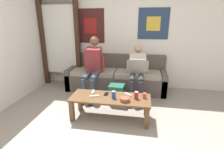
{
  "coord_description": "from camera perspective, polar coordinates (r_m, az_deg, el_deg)",
  "views": [
    {
      "loc": [
        0.45,
        -1.91,
        1.63
      ],
      "look_at": [
        -0.08,
        1.16,
        0.64
      ],
      "focal_mm": 28.0,
      "sensor_mm": 36.0,
      "label": 1
    }
  ],
  "objects": [
    {
      "name": "couch",
      "position": [
        4.17,
        1.32,
        -1.14
      ],
      "size": [
        2.29,
        0.7,
        0.82
      ],
      "color": "#564C47",
      "rests_on": "ground_plane"
    },
    {
      "name": "ground_plane",
      "position": [
        2.55,
        -2.85,
        -22.06
      ],
      "size": [
        18.0,
        18.0,
        0.0
      ],
      "primitive_type": "plane",
      "color": "gray"
    },
    {
      "name": "game_controller_near_right",
      "position": [
        3.0,
        5.2,
        -6.5
      ],
      "size": [
        0.13,
        0.12,
        0.03
      ],
      "color": "white",
      "rests_on": "coffee_table"
    },
    {
      "name": "game_controller_near_left",
      "position": [
        2.95,
        -5.78,
        -7.04
      ],
      "size": [
        0.15,
        0.08,
        0.03
      ],
      "color": "white",
      "rests_on": "coffee_table"
    },
    {
      "name": "cell_phone",
      "position": [
        3.03,
        -1.86,
        -6.36
      ],
      "size": [
        0.07,
        0.14,
        0.01
      ],
      "color": "black",
      "rests_on": "coffee_table"
    },
    {
      "name": "ceramic_bowl",
      "position": [
        2.79,
        4.19,
        -7.99
      ],
      "size": [
        0.16,
        0.16,
        0.06
      ],
      "color": "brown",
      "rests_on": "coffee_table"
    },
    {
      "name": "wall_back",
      "position": [
        4.29,
        3.93,
        12.95
      ],
      "size": [
        10.0,
        0.07,
        2.55
      ],
      "color": "white",
      "rests_on": "ground_plane"
    },
    {
      "name": "door_frame",
      "position": [
        4.52,
        -16.65,
        11.51
      ],
      "size": [
        1.0,
        0.1,
        2.15
      ],
      "color": "#382319",
      "rests_on": "ground_plane"
    },
    {
      "name": "person_seated_teen",
      "position": [
        3.71,
        8.21,
        1.33
      ],
      "size": [
        0.47,
        0.96,
        1.09
      ],
      "color": "#2D2D33",
      "rests_on": "ground_plane"
    },
    {
      "name": "drink_can_blue",
      "position": [
        2.86,
        0.55,
        -6.64
      ],
      "size": [
        0.07,
        0.07,
        0.12
      ],
      "color": "#28479E",
      "rests_on": "coffee_table"
    },
    {
      "name": "person_seated_adult",
      "position": [
        3.8,
        -6.28,
        3.14
      ],
      "size": [
        0.47,
        0.88,
        1.27
      ],
      "color": "#384256",
      "rests_on": "ground_plane"
    },
    {
      "name": "coffee_table",
      "position": [
        2.96,
        -0.61,
        -8.52
      ],
      "size": [
        1.32,
        0.5,
        0.39
      ],
      "color": "brown",
      "rests_on": "ground_plane"
    },
    {
      "name": "game_controller_far_center",
      "position": [
        3.11,
        -6.21,
        -5.66
      ],
      "size": [
        0.05,
        0.15,
        0.03
      ],
      "color": "white",
      "rests_on": "coffee_table"
    },
    {
      "name": "drink_can_red",
      "position": [
        2.87,
        7.92,
        -6.73
      ],
      "size": [
        0.07,
        0.07,
        0.12
      ],
      "color": "maroon",
      "rests_on": "coffee_table"
    },
    {
      "name": "pillar_candle",
      "position": [
        2.92,
        10.59,
        -6.78
      ],
      "size": [
        0.06,
        0.06,
        0.1
      ],
      "color": "#B24C42",
      "rests_on": "coffee_table"
    },
    {
      "name": "backpack",
      "position": [
        3.52,
        1.5,
        -6.53
      ],
      "size": [
        0.31,
        0.33,
        0.38
      ],
      "color": "#1E5642",
      "rests_on": "ground_plane"
    }
  ]
}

